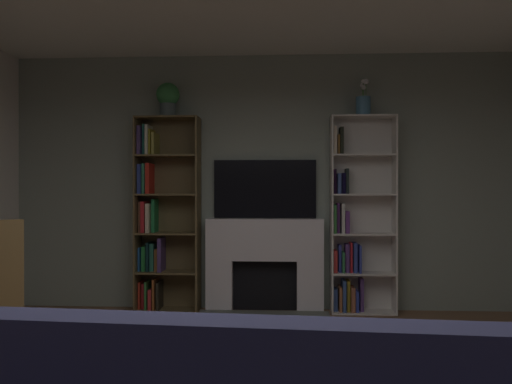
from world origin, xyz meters
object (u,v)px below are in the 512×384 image
Objects in this scene: fireplace at (265,262)px; vase_with_flowers at (363,104)px; tv at (265,189)px; bookshelf_left at (161,216)px; potted_plant at (168,98)px; bookshelf_right at (355,225)px.

vase_with_flowers is at bearing -1.81° from fireplace.
vase_with_flowers is at bearing -6.31° from tv.
bookshelf_left is 1.32m from potted_plant.
bookshelf_right is (2.17, 0.02, -0.10)m from bookshelf_left.
bookshelf_left is at bearing 179.14° from vase_with_flowers.
vase_with_flowers is (1.08, -0.03, 1.74)m from fireplace.
tv reaches higher than fireplace.
tv is 0.53× the size of bookshelf_right.
bookshelf_right is at bearing 0.48° from bookshelf_left.
tv is 2.98× the size of potted_plant.
vase_with_flowers is (2.25, -0.03, 1.23)m from bookshelf_left.
tv is at bearing 176.16° from bookshelf_right.
fireplace is 2.12m from potted_plant.
vase_with_flowers is at bearing -33.23° from bookshelf_right.
vase_with_flowers is (2.16, 0.00, -0.09)m from potted_plant.
fireplace is at bearing -178.97° from bookshelf_right.
bookshelf_right is at bearing 1.03° from fireplace.
potted_plant is at bearing -173.65° from tv.
potted_plant reaches higher than fireplace.
fireplace is at bearing -90.00° from tv.
fireplace is 0.65× the size of bookshelf_right.
tv is 1.08m from bookshelf_right.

